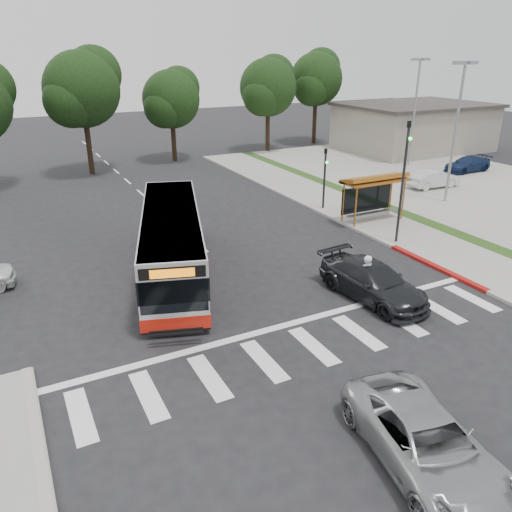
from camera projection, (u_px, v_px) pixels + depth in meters
ground at (251, 290)px, 21.84m from camera, size 140.00×140.00×0.00m
sidewalk_east at (345, 208)px, 33.04m from camera, size 4.00×40.00×0.12m
curb_east at (319, 212)px, 32.19m from camera, size 0.30×40.00×0.15m
curb_east_red at (436, 267)px, 23.97m from camera, size 0.32×6.00×0.15m
parking_lot at (452, 181)px, 39.76m from camera, size 18.00×36.00×0.10m
commercial_building at (413, 128)px, 51.75m from camera, size 14.00×10.00×4.40m
building_roof_cap at (416, 105)px, 50.85m from camera, size 14.60×10.60×0.30m
crosswalk_ladder at (314, 346)px, 17.73m from camera, size 18.00×2.60×0.01m
bus_shelter at (374, 184)px, 29.70m from camera, size 4.20×1.60×2.86m
traffic_signal_ne_tall at (404, 173)px, 25.64m from camera, size 0.18×0.37×6.50m
traffic_signal_ne_short at (325, 172)px, 31.92m from camera, size 0.18×0.37×4.00m
lot_light_front at (458, 114)px, 32.12m from camera, size 1.90×0.35×9.01m
lot_light_mid at (416, 98)px, 42.87m from camera, size 1.90×0.35×9.01m
tree_ne_a at (268, 86)px, 49.24m from camera, size 6.16×5.74×9.30m
tree_ne_b at (317, 78)px, 53.64m from camera, size 6.16×5.74×10.02m
tree_north_a at (83, 88)px, 39.79m from camera, size 6.60×6.15×10.17m
tree_north_b at (172, 98)px, 45.29m from camera, size 5.72×5.33×8.43m
transit_bus at (172, 244)px, 22.90m from camera, size 5.91×11.82×3.00m
pedestrian at (366, 277)px, 20.89m from camera, size 0.73×0.50×1.90m
dark_sedan at (373, 282)px, 20.88m from camera, size 2.62×5.44×1.53m
silver_suv_south at (426, 442)px, 12.39m from camera, size 3.31×5.59×1.46m
parked_car_1 at (433, 179)px, 37.50m from camera, size 4.17×1.61×1.36m
parked_car_3 at (468, 164)px, 42.42m from camera, size 4.37×1.82×1.26m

